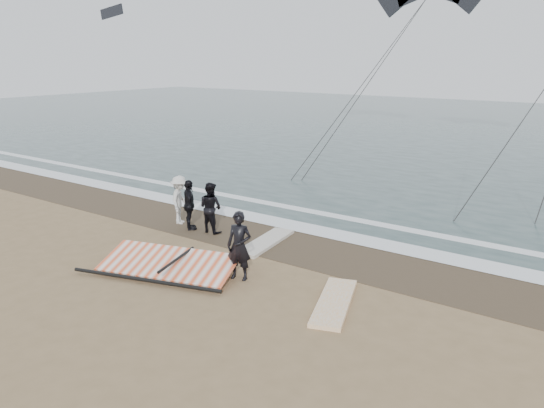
% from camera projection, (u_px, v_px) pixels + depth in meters
% --- Properties ---
extents(ground, '(120.00, 120.00, 0.00)m').
position_uv_depth(ground, '(192.00, 303.00, 11.73)').
color(ground, '#8C704C').
rests_on(ground, ground).
extents(sea, '(120.00, 54.00, 0.02)m').
position_uv_depth(sea, '(513.00, 132.00, 37.72)').
color(sea, '#233838').
rests_on(sea, ground).
extents(wet_sand, '(120.00, 2.80, 0.01)m').
position_uv_depth(wet_sand, '(300.00, 245.00, 15.27)').
color(wet_sand, '#4C3D2B').
rests_on(wet_sand, ground).
extents(foam_near, '(120.00, 0.90, 0.01)m').
position_uv_depth(foam_near, '(324.00, 232.00, 16.37)').
color(foam_near, white).
rests_on(foam_near, sea).
extents(foam_far, '(120.00, 0.45, 0.01)m').
position_uv_depth(foam_far, '(350.00, 219.00, 17.71)').
color(foam_far, white).
rests_on(foam_far, sea).
extents(man_main, '(0.71, 0.55, 1.71)m').
position_uv_depth(man_main, '(239.00, 246.00, 12.79)').
color(man_main, black).
rests_on(man_main, ground).
extents(board_white, '(1.42, 2.51, 0.10)m').
position_uv_depth(board_white, '(334.00, 302.00, 11.66)').
color(board_white, white).
rests_on(board_white, ground).
extents(board_cream, '(0.95, 2.52, 0.10)m').
position_uv_depth(board_cream, '(266.00, 242.00, 15.40)').
color(board_cream, beige).
rests_on(board_cream, ground).
extents(trio_cluster, '(2.29, 1.34, 1.60)m').
position_uv_depth(trio_cluster, '(192.00, 204.00, 16.66)').
color(trio_cluster, black).
rests_on(trio_cluster, ground).
extents(sail_rig, '(3.88, 2.57, 0.49)m').
position_uv_depth(sail_rig, '(171.00, 264.00, 13.41)').
color(sail_rig, black).
rests_on(sail_rig, ground).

